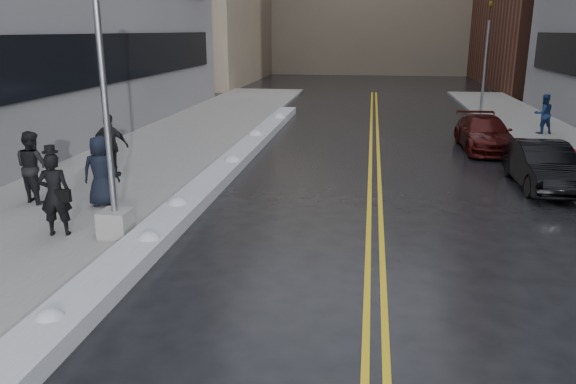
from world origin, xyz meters
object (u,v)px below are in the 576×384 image
at_px(lamppost, 108,132).
at_px(car_maroon, 485,134).
at_px(traffic_signal, 486,53).
at_px(pedestrian_c, 101,171).
at_px(pedestrian_d, 110,146).
at_px(pedestrian_fedora, 55,194).
at_px(pedestrian_east, 543,114).
at_px(car_black, 543,166).
at_px(pedestrian_b, 33,167).
at_px(fire_hydrant, 574,159).

relative_size(lamppost, car_maroon, 1.67).
xyz_separation_m(traffic_signal, pedestrian_c, (-13.15, -19.86, -2.32)).
distance_m(traffic_signal, pedestrian_d, 22.26).
bearing_deg(lamppost, pedestrian_fedora, -175.24).
distance_m(traffic_signal, pedestrian_east, 7.36).
xyz_separation_m(lamppost, car_maroon, (10.13, 11.78, -1.87)).
relative_size(pedestrian_c, pedestrian_d, 0.94).
distance_m(traffic_signal, car_black, 16.05).
distance_m(pedestrian_fedora, pedestrian_d, 5.28).
bearing_deg(pedestrian_east, car_maroon, 33.12).
xyz_separation_m(pedestrian_fedora, pedestrian_b, (-1.97, 2.31, 0.02)).
distance_m(pedestrian_d, car_maroon, 14.27).
height_order(fire_hydrant, pedestrian_b, pedestrian_b).
relative_size(fire_hydrant, pedestrian_b, 0.38).
height_order(pedestrian_fedora, pedestrian_east, pedestrian_fedora).
xyz_separation_m(pedestrian_fedora, car_maroon, (11.45, 11.90, -0.44)).
bearing_deg(pedestrian_fedora, lamppost, 170.63).
bearing_deg(fire_hydrant, car_black, -129.97).
distance_m(lamppost, car_maroon, 15.65).
height_order(pedestrian_d, car_maroon, pedestrian_d).
height_order(pedestrian_fedora, car_maroon, pedestrian_fedora).
distance_m(lamppost, pedestrian_d, 5.78).
bearing_deg(car_maroon, pedestrian_fedora, -135.29).
distance_m(fire_hydrant, pedestrian_c, 14.87).
distance_m(lamppost, pedestrian_east, 20.21).
relative_size(lamppost, pedestrian_c, 4.08).
bearing_deg(traffic_signal, pedestrian_fedora, -120.70).
bearing_deg(pedestrian_c, car_maroon, -153.07).
distance_m(pedestrian_b, pedestrian_east, 21.03).
distance_m(traffic_signal, pedestrian_fedora, 25.82).
bearing_deg(pedestrian_b, traffic_signal, -101.48).
bearing_deg(lamppost, fire_hydrant, 33.04).
distance_m(pedestrian_b, pedestrian_d, 2.97).
relative_size(fire_hydrant, pedestrian_d, 0.37).
relative_size(pedestrian_east, car_black, 0.42).
distance_m(pedestrian_c, car_black, 12.82).
height_order(pedestrian_c, pedestrian_d, pedestrian_d).
distance_m(pedestrian_fedora, pedestrian_b, 3.03).
bearing_deg(lamppost, pedestrian_east, 48.91).
xyz_separation_m(pedestrian_b, pedestrian_c, (1.94, -0.06, -0.03)).
bearing_deg(car_black, pedestrian_b, -165.18).
xyz_separation_m(pedestrian_d, car_maroon, (12.57, 6.74, -0.49)).
relative_size(fire_hydrant, pedestrian_c, 0.39).
relative_size(pedestrian_c, car_black, 0.44).
bearing_deg(pedestrian_b, pedestrian_fedora, 156.27).
bearing_deg(car_maroon, car_black, -84.48).
bearing_deg(pedestrian_c, pedestrian_b, -14.96).
xyz_separation_m(pedestrian_c, car_black, (12.15, 4.07, -0.39)).
bearing_deg(pedestrian_fedora, traffic_signal, -134.82).
distance_m(lamppost, pedestrian_b, 4.21).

